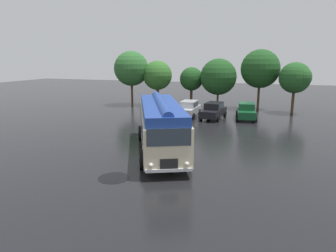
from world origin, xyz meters
TOP-DOWN VIEW (x-y plane):
  - ground_plane at (0.00, 0.00)m, footprint 120.00×120.00m
  - vintage_bus at (-0.04, 0.02)m, footprint 6.42×10.19m
  - car_near_left at (-1.41, 12.57)m, footprint 2.04×4.24m
  - car_mid_left at (1.31, 12.18)m, footprint 2.32×4.37m
  - car_mid_right at (4.49, 13.00)m, footprint 2.34×4.37m
  - tree_far_left at (-10.48, 17.83)m, footprint 4.47×4.47m
  - tree_left_of_centre at (-7.25, 18.59)m, footprint 3.73×3.73m
  - tree_centre at (-2.79, 19.35)m, footprint 2.96×2.96m
  - tree_right_of_centre at (0.52, 18.87)m, footprint 4.39×4.39m
  - tree_far_right at (5.35, 19.69)m, footprint 4.56×4.56m
  - tree_extra_right at (9.29, 17.94)m, footprint 3.41×3.40m
  - puddle_patch at (-0.78, -5.07)m, footprint 1.64×1.64m

SIDE VIEW (x-z plane):
  - ground_plane at x=0.00m, z-range 0.00..0.00m
  - puddle_patch at x=-0.78m, z-range 0.00..0.01m
  - car_near_left at x=-1.41m, z-range 0.02..1.68m
  - car_mid_left at x=1.31m, z-range 0.02..1.68m
  - car_mid_right at x=4.49m, z-range 0.02..1.68m
  - vintage_bus at x=-0.04m, z-range 0.15..3.64m
  - tree_centre at x=-2.79m, z-range 1.06..6.06m
  - tree_right_of_centre at x=0.52m, z-range 0.87..6.94m
  - tree_extra_right at x=9.29m, z-range 1.15..6.83m
  - tree_left_of_centre at x=-7.25m, z-range 1.10..6.90m
  - tree_far_left at x=-10.48m, z-range 1.22..8.24m
  - tree_far_right at x=5.35m, z-range 1.31..8.45m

